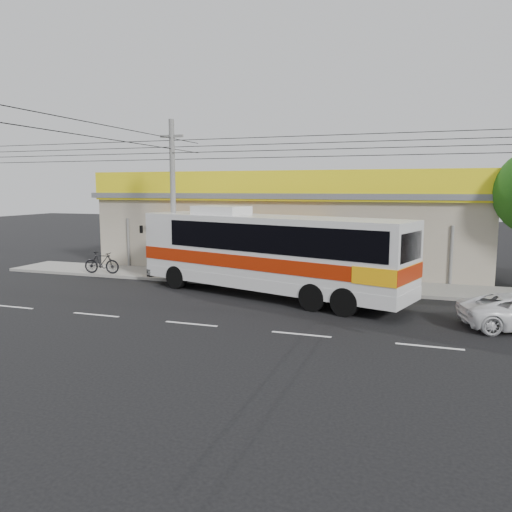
{
  "coord_description": "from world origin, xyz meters",
  "views": [
    {
      "loc": [
        7.67,
        -18.06,
        4.8
      ],
      "look_at": [
        0.91,
        2.0,
        1.89
      ],
      "focal_mm": 35.0,
      "sensor_mm": 36.0,
      "label": 1
    }
  ],
  "objects_px": {
    "motorbike_red": "(193,266)",
    "motorbike_dark": "(102,263)",
    "coach_bus": "(271,249)",
    "utility_pole": "(172,149)"
  },
  "relations": [
    {
      "from": "coach_bus",
      "to": "motorbike_red",
      "type": "xyz_separation_m",
      "value": [
        -5.2,
        2.8,
        -1.41
      ]
    },
    {
      "from": "utility_pole",
      "to": "coach_bus",
      "type": "bearing_deg",
      "value": -15.05
    },
    {
      "from": "motorbike_dark",
      "to": "utility_pole",
      "type": "height_order",
      "value": "utility_pole"
    },
    {
      "from": "motorbike_red",
      "to": "utility_pole",
      "type": "distance_m",
      "value": 6.13
    },
    {
      "from": "motorbike_dark",
      "to": "utility_pole",
      "type": "relative_size",
      "value": 0.06
    },
    {
      "from": "coach_bus",
      "to": "utility_pole",
      "type": "xyz_separation_m",
      "value": [
        -5.57,
        1.5,
        4.57
      ]
    },
    {
      "from": "coach_bus",
      "to": "utility_pole",
      "type": "bearing_deg",
      "value": -177.53
    },
    {
      "from": "coach_bus",
      "to": "utility_pole",
      "type": "distance_m",
      "value": 7.35
    },
    {
      "from": "motorbike_red",
      "to": "motorbike_dark",
      "type": "relative_size",
      "value": 1.06
    },
    {
      "from": "coach_bus",
      "to": "motorbike_red",
      "type": "distance_m",
      "value": 6.07
    }
  ]
}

